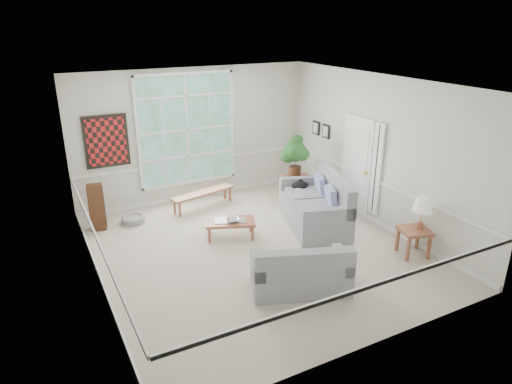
# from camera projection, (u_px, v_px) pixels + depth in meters

# --- Properties ---
(floor) EXTENTS (5.50, 6.00, 0.01)m
(floor) POSITION_uv_depth(u_px,v_px,m) (256.00, 250.00, 8.38)
(floor) COLOR #B6AB9A
(floor) RESTS_ON ground
(ceiling) EXTENTS (5.50, 6.00, 0.02)m
(ceiling) POSITION_uv_depth(u_px,v_px,m) (256.00, 84.00, 7.30)
(ceiling) COLOR white
(ceiling) RESTS_ON ground
(wall_back) EXTENTS (5.50, 0.02, 3.00)m
(wall_back) POSITION_uv_depth(u_px,v_px,m) (195.00, 135.00, 10.32)
(wall_back) COLOR silver
(wall_back) RESTS_ON ground
(wall_front) EXTENTS (5.50, 0.02, 3.00)m
(wall_front) POSITION_uv_depth(u_px,v_px,m) (374.00, 244.00, 5.36)
(wall_front) COLOR silver
(wall_front) RESTS_ON ground
(wall_left) EXTENTS (0.02, 6.00, 3.00)m
(wall_left) POSITION_uv_depth(u_px,v_px,m) (90.00, 200.00, 6.65)
(wall_left) COLOR silver
(wall_left) RESTS_ON ground
(wall_right) EXTENTS (0.02, 6.00, 3.00)m
(wall_right) POSITION_uv_depth(u_px,v_px,m) (379.00, 152.00, 9.03)
(wall_right) COLOR silver
(wall_right) RESTS_ON ground
(window_back) EXTENTS (2.30, 0.08, 2.40)m
(window_back) POSITION_uv_depth(u_px,v_px,m) (187.00, 130.00, 10.15)
(window_back) COLOR white
(window_back) RESTS_ON wall_back
(entry_door) EXTENTS (0.08, 0.90, 2.10)m
(entry_door) POSITION_uv_depth(u_px,v_px,m) (356.00, 166.00, 9.67)
(entry_door) COLOR white
(entry_door) RESTS_ON floor
(door_sidelight) EXTENTS (0.08, 0.26, 1.90)m
(door_sidelight) POSITION_uv_depth(u_px,v_px,m) (377.00, 169.00, 9.11)
(door_sidelight) COLOR white
(door_sidelight) RESTS_ON wall_right
(wall_art) EXTENTS (0.90, 0.06, 1.10)m
(wall_art) POSITION_uv_depth(u_px,v_px,m) (106.00, 141.00, 9.41)
(wall_art) COLOR maroon
(wall_art) RESTS_ON wall_back
(wall_frame_near) EXTENTS (0.04, 0.26, 0.32)m
(wall_frame_near) POSITION_uv_depth(u_px,v_px,m) (326.00, 131.00, 10.44)
(wall_frame_near) COLOR black
(wall_frame_near) RESTS_ON wall_right
(wall_frame_far) EXTENTS (0.04, 0.26, 0.32)m
(wall_frame_far) POSITION_uv_depth(u_px,v_px,m) (316.00, 128.00, 10.77)
(wall_frame_far) COLOR black
(wall_frame_far) RESTS_ON wall_right
(loveseat_right) EXTENTS (1.55, 2.17, 1.06)m
(loveseat_right) POSITION_uv_depth(u_px,v_px,m) (314.00, 201.00, 9.20)
(loveseat_right) COLOR gray
(loveseat_right) RESTS_ON floor
(loveseat_front) EXTENTS (1.67, 1.26, 0.81)m
(loveseat_front) POSITION_uv_depth(u_px,v_px,m) (301.00, 266.00, 7.03)
(loveseat_front) COLOR gray
(loveseat_front) RESTS_ON floor
(coffee_table) EXTENTS (1.06, 0.82, 0.35)m
(coffee_table) POSITION_uv_depth(u_px,v_px,m) (230.00, 229.00, 8.80)
(coffee_table) COLOR brown
(coffee_table) RESTS_ON floor
(pewter_bowl) EXTENTS (0.36, 0.36, 0.07)m
(pewter_bowl) POSITION_uv_depth(u_px,v_px,m) (233.00, 220.00, 8.67)
(pewter_bowl) COLOR #939398
(pewter_bowl) RESTS_ON coffee_table
(window_bench) EXTENTS (1.56, 0.65, 0.36)m
(window_bench) POSITION_uv_depth(u_px,v_px,m) (203.00, 200.00, 10.20)
(window_bench) COLOR brown
(window_bench) RESTS_ON floor
(end_table) EXTENTS (0.72, 0.72, 0.60)m
(end_table) POSITION_uv_depth(u_px,v_px,m) (297.00, 190.00, 10.44)
(end_table) COLOR brown
(end_table) RESTS_ON floor
(houseplant) EXTENTS (0.58, 0.58, 0.96)m
(houseplant) POSITION_uv_depth(u_px,v_px,m) (295.00, 156.00, 10.21)
(houseplant) COLOR #215220
(houseplant) RESTS_ON end_table
(side_table) EXTENTS (0.62, 0.62, 0.50)m
(side_table) POSITION_uv_depth(u_px,v_px,m) (413.00, 242.00, 8.12)
(side_table) COLOR brown
(side_table) RESTS_ON floor
(table_lamp) EXTENTS (0.48, 0.48, 0.60)m
(table_lamp) POSITION_uv_depth(u_px,v_px,m) (422.00, 214.00, 7.93)
(table_lamp) COLOR white
(table_lamp) RESTS_ON side_table
(pet_bed) EXTENTS (0.58, 0.58, 0.14)m
(pet_bed) POSITION_uv_depth(u_px,v_px,m) (133.00, 219.00, 9.47)
(pet_bed) COLOR gray
(pet_bed) RESTS_ON floor
(floor_speaker) EXTENTS (0.33, 0.28, 0.95)m
(floor_speaker) POSITION_uv_depth(u_px,v_px,m) (97.00, 207.00, 9.03)
(floor_speaker) COLOR #3E2313
(floor_speaker) RESTS_ON floor
(cat) EXTENTS (0.41, 0.30, 0.18)m
(cat) POSITION_uv_depth(u_px,v_px,m) (300.00, 185.00, 9.77)
(cat) COLOR black
(cat) RESTS_ON loveseat_right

